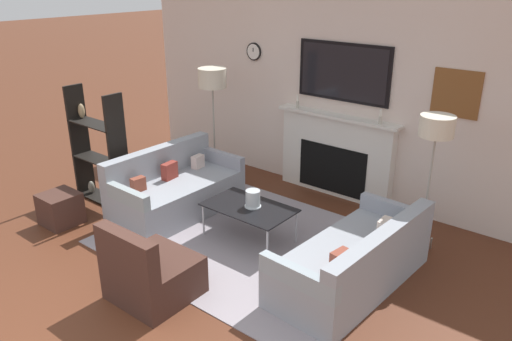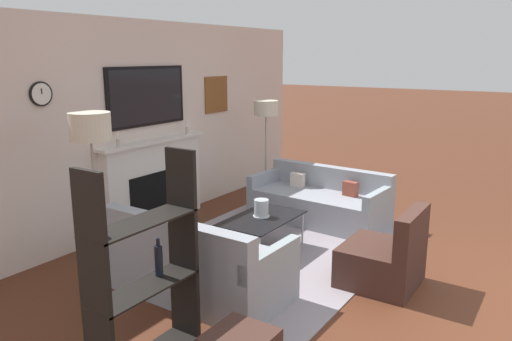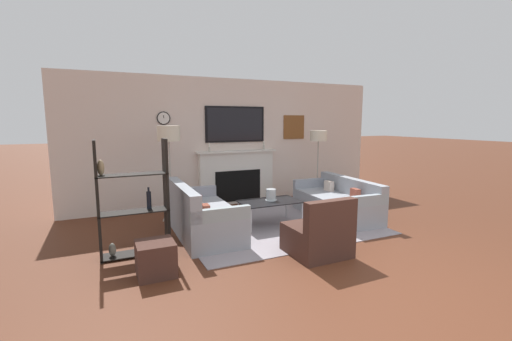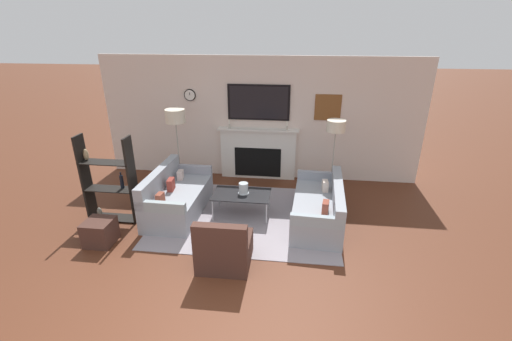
# 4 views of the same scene
# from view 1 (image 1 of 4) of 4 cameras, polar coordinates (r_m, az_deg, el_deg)

# --- Properties ---
(fireplace_wall) EXTENTS (7.07, 0.28, 2.70)m
(fireplace_wall) POSITION_cam_1_polar(r_m,az_deg,el_deg) (6.93, 9.81, 6.86)
(fireplace_wall) COLOR beige
(fireplace_wall) RESTS_ON ground_plane
(area_rug) EXTENTS (3.24, 2.54, 0.01)m
(area_rug) POSITION_cam_1_polar(r_m,az_deg,el_deg) (5.91, -0.34, -8.27)
(area_rug) COLOR gray
(area_rug) RESTS_ON ground_plane
(couch_left) EXTENTS (0.88, 1.73, 0.84)m
(couch_left) POSITION_cam_1_polar(r_m,az_deg,el_deg) (6.60, -9.24, -2.34)
(couch_left) COLOR #9499A2
(couch_left) RESTS_ON ground_plane
(couch_right) EXTENTS (0.93, 1.90, 0.72)m
(couch_right) POSITION_cam_1_polar(r_m,az_deg,el_deg) (5.16, 11.17, -10.22)
(couch_right) COLOR #9499A2
(couch_right) RESTS_ON ground_plane
(armchair) EXTENTS (0.75, 0.73, 0.81)m
(armchair) POSITION_cam_1_polar(r_m,az_deg,el_deg) (4.99, -11.97, -11.47)
(armchair) COLOR #442921
(armchair) RESTS_ON ground_plane
(coffee_table) EXTENTS (1.04, 0.63, 0.43)m
(coffee_table) POSITION_cam_1_polar(r_m,az_deg,el_deg) (5.81, -0.80, -4.39)
(coffee_table) COLOR black
(coffee_table) RESTS_ON ground_plane
(hurricane_candle) EXTENTS (0.20, 0.20, 0.20)m
(hurricane_candle) POSITION_cam_1_polar(r_m,az_deg,el_deg) (5.76, -0.36, -3.34)
(hurricane_candle) COLOR silver
(hurricane_candle) RESTS_ON coffee_table
(floor_lamp_left) EXTENTS (0.40, 0.40, 1.73)m
(floor_lamp_left) POSITION_cam_1_polar(r_m,az_deg,el_deg) (7.10, -5.01, 10.31)
(floor_lamp_left) COLOR #9E998E
(floor_lamp_left) RESTS_ON ground_plane
(floor_lamp_right) EXTENTS (0.36, 0.36, 1.60)m
(floor_lamp_right) POSITION_cam_1_polar(r_m,az_deg,el_deg) (5.49, 19.95, 4.48)
(floor_lamp_right) COLOR #9E998E
(floor_lamp_right) RESTS_ON ground_plane
(shelf_unit) EXTENTS (0.90, 0.28, 1.57)m
(shelf_unit) POSITION_cam_1_polar(r_m,az_deg,el_deg) (7.02, -17.58, 2.15)
(shelf_unit) COLOR black
(shelf_unit) RESTS_ON ground_plane
(ottoman) EXTENTS (0.43, 0.43, 0.40)m
(ottoman) POSITION_cam_1_polar(r_m,az_deg,el_deg) (6.73, -21.45, -4.08)
(ottoman) COLOR #442921
(ottoman) RESTS_ON ground_plane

